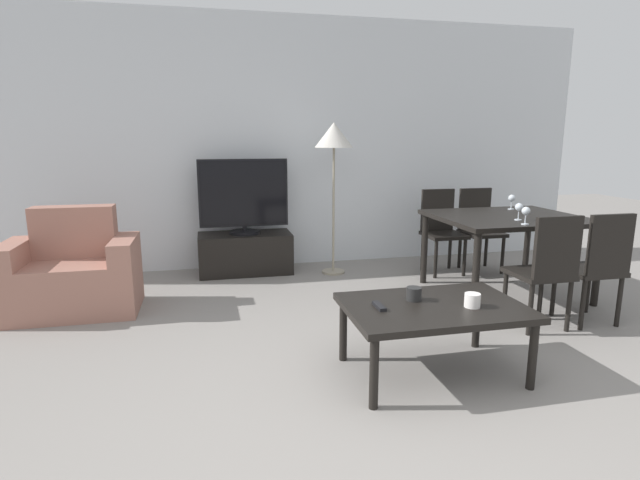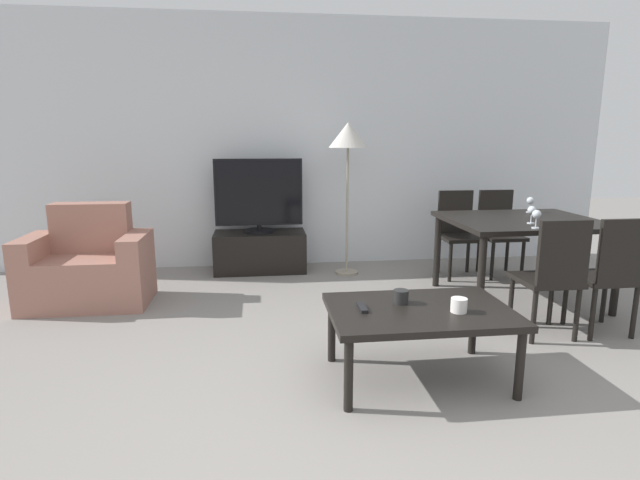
% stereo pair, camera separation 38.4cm
% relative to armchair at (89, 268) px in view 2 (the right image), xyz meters
% --- Properties ---
extents(ground_plane, '(18.00, 18.00, 0.00)m').
position_rel_armchair_xyz_m(ground_plane, '(1.82, -2.48, -0.31)').
color(ground_plane, gray).
extents(wall_back, '(7.30, 0.06, 2.70)m').
position_rel_armchair_xyz_m(wall_back, '(1.82, 1.21, 1.04)').
color(wall_back, silver).
rests_on(wall_back, ground_plane).
extents(armchair, '(1.02, 0.62, 0.86)m').
position_rel_armchair_xyz_m(armchair, '(0.00, 0.00, 0.00)').
color(armchair, '#9E6B5B').
rests_on(armchair, ground_plane).
extents(tv_stand, '(0.97, 0.46, 0.43)m').
position_rel_armchair_xyz_m(tv_stand, '(1.48, 0.91, -0.10)').
color(tv_stand, black).
rests_on(tv_stand, ground_plane).
extents(tv, '(0.92, 0.32, 0.78)m').
position_rel_armchair_xyz_m(tv, '(1.48, 0.91, 0.50)').
color(tv, black).
rests_on(tv, tv_stand).
extents(coffee_table, '(1.06, 0.72, 0.45)m').
position_rel_armchair_xyz_m(coffee_table, '(2.40, -1.70, 0.09)').
color(coffee_table, black).
rests_on(coffee_table, ground_plane).
extents(dining_table, '(1.27, 1.09, 0.73)m').
position_rel_armchair_xyz_m(dining_table, '(3.75, -0.36, 0.34)').
color(dining_table, black).
rests_on(dining_table, ground_plane).
extents(dining_chair_near, '(0.40, 0.40, 0.88)m').
position_rel_armchair_xyz_m(dining_chair_near, '(3.53, -1.21, 0.17)').
color(dining_chair_near, black).
rests_on(dining_chair_near, ground_plane).
extents(dining_chair_far, '(0.40, 0.40, 0.88)m').
position_rel_armchair_xyz_m(dining_chair_far, '(3.97, 0.50, 0.17)').
color(dining_chair_far, black).
rests_on(dining_chair_far, ground_plane).
extents(dining_chair_near_right, '(0.40, 0.40, 0.88)m').
position_rel_armchair_xyz_m(dining_chair_near_right, '(3.97, -1.21, 0.17)').
color(dining_chair_near_right, black).
rests_on(dining_chair_near_right, ground_plane).
extents(dining_chair_far_left, '(0.40, 0.40, 0.88)m').
position_rel_armchair_xyz_m(dining_chair_far_left, '(3.53, 0.50, 0.17)').
color(dining_chair_far_left, black).
rests_on(dining_chair_far_left, ground_plane).
extents(floor_lamp, '(0.39, 0.39, 1.58)m').
position_rel_armchair_xyz_m(floor_lamp, '(2.39, 0.68, 1.07)').
color(floor_lamp, gray).
rests_on(floor_lamp, ground_plane).
extents(remote_primary, '(0.04, 0.15, 0.02)m').
position_rel_armchair_xyz_m(remote_primary, '(2.06, -1.68, 0.14)').
color(remote_primary, black).
rests_on(remote_primary, coffee_table).
extents(cup_white_near, '(0.09, 0.09, 0.08)m').
position_rel_armchair_xyz_m(cup_white_near, '(2.60, -1.79, 0.17)').
color(cup_white_near, white).
rests_on(cup_white_near, coffee_table).
extents(cup_colored_far, '(0.09, 0.09, 0.08)m').
position_rel_armchair_xyz_m(cup_colored_far, '(2.31, -1.60, 0.17)').
color(cup_colored_far, black).
rests_on(cup_colored_far, coffee_table).
extents(wine_glass_left, '(0.07, 0.07, 0.15)m').
position_rel_armchair_xyz_m(wine_glass_left, '(4.01, -0.02, 0.52)').
color(wine_glass_left, silver).
rests_on(wine_glass_left, dining_table).
extents(wine_glass_center, '(0.07, 0.07, 0.15)m').
position_rel_armchair_xyz_m(wine_glass_center, '(3.69, -0.60, 0.52)').
color(wine_glass_center, silver).
rests_on(wine_glass_center, dining_table).
extents(wine_glass_right, '(0.07, 0.07, 0.15)m').
position_rel_armchair_xyz_m(wine_glass_right, '(3.61, -0.81, 0.52)').
color(wine_glass_right, silver).
rests_on(wine_glass_right, dining_table).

